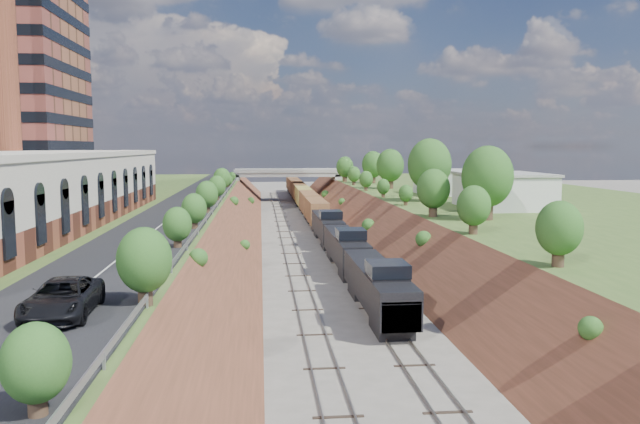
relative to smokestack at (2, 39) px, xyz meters
The scene contains 17 objects.
platform_left 23.05m from the smokestack, 53.13° to the left, with size 44.00×180.00×5.00m, color #3E5C26.
platform_right 72.69m from the smokestack, ahead, with size 44.00×180.00×5.00m, color #3E5C26.
embankment_left 35.58m from the smokestack, ahead, with size 7.07×180.00×7.07m, color brown.
embankment_right 53.39m from the smokestack, ahead, with size 7.07×180.00×7.07m, color brown.
rail_left_track 41.86m from the smokestack, ahead, with size 1.58×180.00×0.18m, color gray.
rail_right_track 46.11m from the smokestack, ahead, with size 1.58×180.00×0.18m, color gray.
road 28.88m from the smokestack, 11.04° to the left, with size 8.00×180.00×0.10m, color black.
guardrail 31.59m from the smokestack, ahead, with size 0.10×171.00×0.70m.
commercial_building 25.69m from the smokestack, 66.04° to the right, with size 14.30×62.30×7.00m.
smokestack is the anchor object (origin of this frame).
overpass 77.82m from the smokestack, 61.39° to the left, with size 24.50×8.30×7.40m.
white_building_near 62.29m from the smokestack, ahead, with size 9.00×12.00×4.00m, color silver.
white_building_far 64.31m from the smokestack, 16.97° to the left, with size 8.00×10.00×3.60m, color silver.
tree_right_large 57.52m from the smokestack, 16.80° to the right, with size 5.25×5.25×7.61m.
tree_left_crest 46.95m from the smokestack, 56.09° to the right, with size 2.45×2.45×3.55m.
freight_train 55.68m from the smokestack, 40.69° to the left, with size 2.76×141.33×4.55m.
suv 57.59m from the smokestack, 66.99° to the right, with size 2.66×5.78×1.61m, color black.
Camera 1 is at (-6.09, -21.65, 12.49)m, focal length 35.00 mm.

